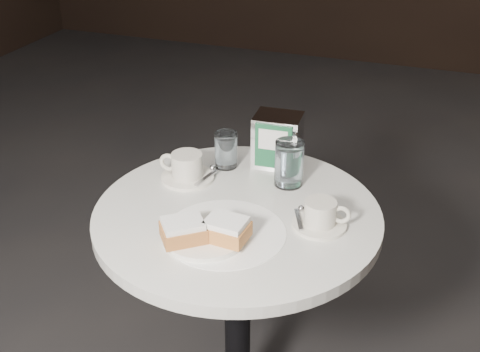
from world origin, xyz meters
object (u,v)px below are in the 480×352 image
object	(u,v)px
water_glass_right	(289,164)
napkin_dispenser	(277,140)
coffee_cup_right	(321,216)
water_glass_left	(226,150)
cafe_table	(237,275)
beignet_plate	(205,232)
coffee_cup_left	(187,168)

from	to	relation	value
water_glass_right	napkin_dispenser	world-z (taller)	napkin_dispenser
coffee_cup_right	water_glass_left	xyz separation A→B (m)	(-0.31, 0.20, 0.02)
cafe_table	water_glass_right	bearing A→B (deg)	64.02
water_glass_left	water_glass_right	size ratio (longest dim) A/B	0.83
beignet_plate	water_glass_left	bearing A→B (deg)	103.32
cafe_table	napkin_dispenser	size ratio (longest dim) A/B	5.13
cafe_table	coffee_cup_right	bearing A→B (deg)	0.39
water_glass_right	beignet_plate	bearing A→B (deg)	-108.55
napkin_dispenser	coffee_cup_right	bearing A→B (deg)	-58.43
water_glass_right	water_glass_left	bearing A→B (deg)	168.68
water_glass_right	coffee_cup_left	bearing A→B (deg)	-166.14
coffee_cup_right	water_glass_right	xyz separation A→B (m)	(-0.12, 0.17, 0.03)
beignet_plate	napkin_dispenser	world-z (taller)	napkin_dispenser
cafe_table	coffee_cup_left	world-z (taller)	coffee_cup_left
cafe_table	water_glass_right	xyz separation A→B (m)	(0.08, 0.17, 0.26)
cafe_table	napkin_dispenser	distance (m)	0.38
cafe_table	water_glass_right	distance (m)	0.32
water_glass_right	napkin_dispenser	bearing A→B (deg)	122.15
beignet_plate	coffee_cup_left	size ratio (longest dim) A/B	1.60
water_glass_left	water_glass_right	world-z (taller)	water_glass_right
coffee_cup_left	beignet_plate	bearing A→B (deg)	-61.13
cafe_table	water_glass_left	xyz separation A→B (m)	(-0.11, 0.20, 0.25)
water_glass_right	napkin_dispenser	size ratio (longest dim) A/B	0.83
coffee_cup_right	napkin_dispenser	bearing A→B (deg)	117.72
cafe_table	coffee_cup_left	xyz separation A→B (m)	(-0.18, 0.10, 0.23)
cafe_table	beignet_plate	distance (m)	0.27
coffee_cup_left	water_glass_right	bearing A→B (deg)	10.76
coffee_cup_right	water_glass_right	size ratio (longest dim) A/B	1.18
coffee_cup_left	water_glass_right	size ratio (longest dim) A/B	1.26
coffee_cup_left	napkin_dispenser	world-z (taller)	napkin_dispenser
coffee_cup_right	cafe_table	bearing A→B (deg)	173.01
cafe_table	water_glass_right	size ratio (longest dim) A/B	6.17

